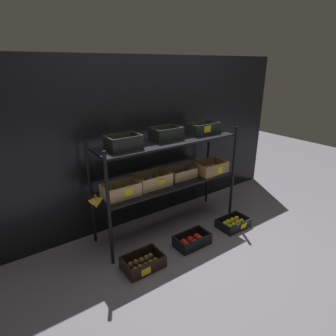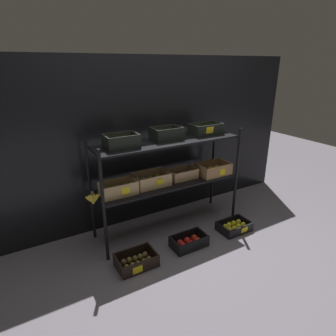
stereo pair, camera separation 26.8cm
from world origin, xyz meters
name	(u,v)px [view 1 (the left image)]	position (x,y,z in m)	size (l,w,h in m)	color
ground_plane	(168,226)	(0.00, 0.00, 0.00)	(10.00, 10.00, 0.00)	slate
storefront_wall	(147,141)	(0.00, 0.42, 0.94)	(4.00, 0.12, 1.88)	black
display_rack	(168,164)	(-0.01, 0.00, 0.78)	(1.73, 0.47, 1.17)	black
crate_ground_kiwi	(143,263)	(-0.60, -0.43, 0.05)	(0.37, 0.26, 0.12)	black
crate_ground_apple_red	(192,241)	(0.00, -0.43, 0.05)	(0.37, 0.22, 0.12)	black
crate_ground_lemon	(233,223)	(0.61, -0.44, 0.04)	(0.36, 0.25, 0.10)	black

